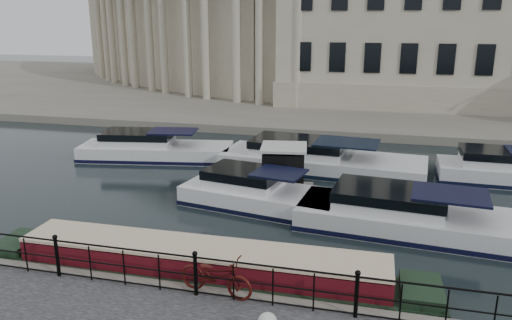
{
  "coord_description": "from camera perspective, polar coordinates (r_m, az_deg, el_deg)",
  "views": [
    {
      "loc": [
        4.26,
        -12.85,
        7.34
      ],
      "look_at": [
        0.5,
        2.0,
        3.0
      ],
      "focal_mm": 35.0,
      "sensor_mm": 36.0,
      "label": 1
    }
  ],
  "objects": [
    {
      "name": "civic_building",
      "position": [
        47.85,
        8.2,
        15.29
      ],
      "size": [
        53.55,
        31.84,
        16.85
      ],
      "color": "#ADA38C",
      "rests_on": "far_bank"
    },
    {
      "name": "narrowboat",
      "position": [
        14.67,
        -6.32,
        -12.67
      ],
      "size": [
        13.24,
        1.92,
        1.49
      ],
      "rotation": [
        0.0,
        0.0,
        0.01
      ],
      "color": "black",
      "rests_on": "ground_plane"
    },
    {
      "name": "cabin_cruisers",
      "position": [
        23.02,
        7.02,
        -1.94
      ],
      "size": [
        25.02,
        10.62,
        1.99
      ],
      "color": "white",
      "rests_on": "ground_plane"
    },
    {
      "name": "railing",
      "position": [
        12.97,
        -6.94,
        -12.56
      ],
      "size": [
        24.14,
        0.14,
        1.22
      ],
      "color": "black",
      "rests_on": "near_quay"
    },
    {
      "name": "bicycle",
      "position": [
        12.99,
        -4.59,
        -13.02
      ],
      "size": [
        2.12,
        1.05,
        1.06
      ],
      "primitive_type": "imported",
      "rotation": [
        0.0,
        0.0,
        1.39
      ],
      "color": "#420E0B",
      "rests_on": "near_quay"
    },
    {
      "name": "harbour_hut",
      "position": [
        21.68,
        3.17,
        -1.34
      ],
      "size": [
        2.94,
        2.57,
        2.16
      ],
      "rotation": [
        0.0,
        0.0,
        0.15
      ],
      "color": "#6B665B",
      "rests_on": "ground_plane"
    },
    {
      "name": "far_bank",
      "position": [
        52.5,
        9.52,
        7.86
      ],
      "size": [
        120.0,
        42.0,
        0.55
      ],
      "primitive_type": "cube",
      "color": "#6B665B",
      "rests_on": "ground_plane"
    },
    {
      "name": "ground_plane",
      "position": [
        15.4,
        -3.72,
        -12.69
      ],
      "size": [
        160.0,
        160.0,
        0.0
      ],
      "primitive_type": "plane",
      "color": "black",
      "rests_on": "ground"
    }
  ]
}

